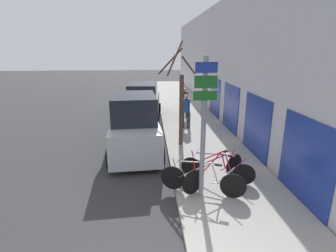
{
  "coord_description": "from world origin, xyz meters",
  "views": [
    {
      "loc": [
        0.32,
        -2.81,
        3.94
      ],
      "look_at": [
        0.99,
        6.43,
        1.24
      ],
      "focal_mm": 28.0,
      "sensor_mm": 36.0,
      "label": 1
    }
  ],
  "objects": [
    {
      "name": "street_tree",
      "position": [
        1.56,
        7.46,
        1.92
      ],
      "size": [
        1.53,
        0.95,
        4.13
      ],
      "color": "#4C3828",
      "rests_on": "sidewalk_curb"
    },
    {
      "name": "parked_car_0",
      "position": [
        -0.28,
        7.04,
        1.05
      ],
      "size": [
        2.23,
        4.43,
        2.33
      ],
      "rotation": [
        0.0,
        0.0,
        0.07
      ],
      "color": "#B2B7BC",
      "rests_on": "ground"
    },
    {
      "name": "signpost",
      "position": [
        1.67,
        3.43,
        2.15
      ],
      "size": [
        0.59,
        0.15,
        3.67
      ],
      "color": "gray",
      "rests_on": "sidewalk_curb"
    },
    {
      "name": "parked_car_1",
      "position": [
        -0.03,
        12.35,
        0.96
      ],
      "size": [
        2.18,
        4.65,
        2.1
      ],
      "rotation": [
        0.0,
        0.0,
        -0.07
      ],
      "color": "black",
      "rests_on": "ground"
    },
    {
      "name": "pedestrian_near",
      "position": [
        2.12,
        9.73,
        1.14
      ],
      "size": [
        0.45,
        0.38,
        1.71
      ],
      "rotation": [
        0.0,
        0.0,
        -0.05
      ],
      "color": "#333338",
      "rests_on": "sidewalk_curb"
    },
    {
      "name": "bicycle_2",
      "position": [
        2.3,
        4.21,
        0.53
      ],
      "size": [
        2.06,
        0.87,
        0.88
      ],
      "rotation": [
        0.0,
        0.0,
        1.19
      ],
      "color": "black",
      "rests_on": "sidewalk_curb"
    },
    {
      "name": "pedestrian_far",
      "position": [
        2.32,
        11.77,
        1.15
      ],
      "size": [
        0.45,
        0.39,
        1.74
      ],
      "rotation": [
        0.0,
        0.0,
        0.27
      ],
      "color": "#333338",
      "rests_on": "sidewalk_curb"
    },
    {
      "name": "building_facade",
      "position": [
        4.35,
        13.91,
        3.22
      ],
      "size": [
        0.23,
        32.0,
        6.5
      ],
      "color": "#BCBCC1",
      "rests_on": "ground"
    },
    {
      "name": "ground_plane",
      "position": [
        0.0,
        11.2,
        0.0
      ],
      "size": [
        80.0,
        80.0,
        0.0
      ],
      "primitive_type": "plane",
      "color": "#333335"
    },
    {
      "name": "bicycle_0",
      "position": [
        1.7,
        3.5,
        0.55
      ],
      "size": [
        2.2,
        0.85,
        0.95
      ],
      "rotation": [
        0.0,
        0.0,
        1.22
      ],
      "color": "black",
      "rests_on": "sidewalk_curb"
    },
    {
      "name": "bicycle_1",
      "position": [
        2.18,
        3.99,
        0.56
      ],
      "size": [
        2.06,
        1.4,
        0.97
      ],
      "rotation": [
        0.0,
        0.0,
        2.16
      ],
      "color": "black",
      "rests_on": "sidewalk_curb"
    },
    {
      "name": "sidewalk_curb",
      "position": [
        2.6,
        14.0,
        0.07
      ],
      "size": [
        3.2,
        32.0,
        0.15
      ],
      "color": "#9E9B93",
      "rests_on": "ground"
    }
  ]
}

